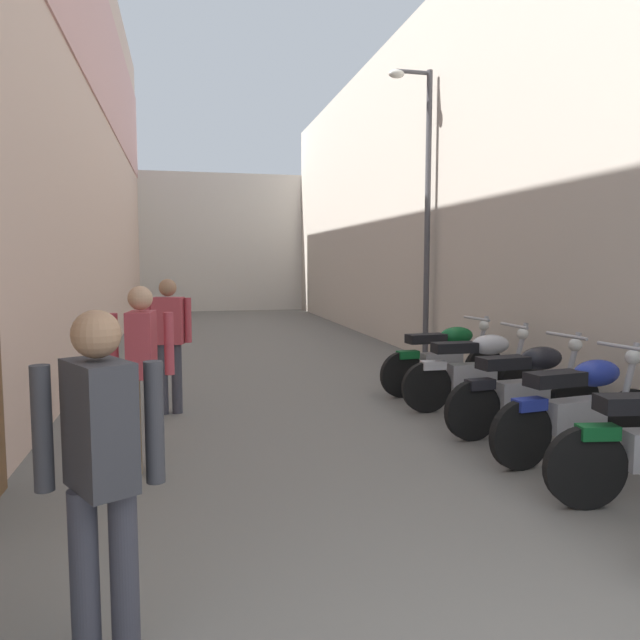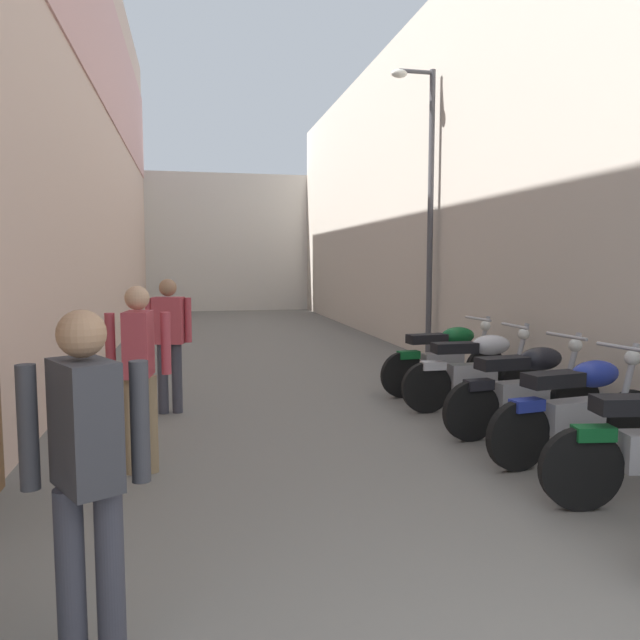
{
  "view_description": "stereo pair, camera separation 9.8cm",
  "coord_description": "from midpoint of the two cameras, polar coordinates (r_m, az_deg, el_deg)",
  "views": [
    {
      "loc": [
        -1.47,
        -1.09,
        1.76
      ],
      "look_at": [
        0.15,
        6.0,
        1.07
      ],
      "focal_mm": 34.1,
      "sensor_mm": 36.0,
      "label": 1
    },
    {
      "loc": [
        -1.37,
        -1.11,
        1.76
      ],
      "look_at": [
        0.15,
        6.0,
        1.07
      ],
      "focal_mm": 34.1,
      "sensor_mm": 36.0,
      "label": 2
    }
  ],
  "objects": [
    {
      "name": "building_left",
      "position": [
        11.94,
        -20.71,
        16.85
      ],
      "size": [
        0.45,
        21.01,
        8.29
      ],
      "color": "beige",
      "rests_on": "ground"
    },
    {
      "name": "pedestrian_by_doorway",
      "position": [
        2.77,
        -20.1,
        -12.67
      ],
      "size": [
        0.52,
        0.39,
        1.57
      ],
      "color": "#383842",
      "rests_on": "ground"
    },
    {
      "name": "ground_plane",
      "position": [
        9.87,
        -3.63,
        -4.83
      ],
      "size": [
        37.01,
        37.01,
        0.0
      ],
      "primitive_type": "plane",
      "color": "#66635E"
    },
    {
      "name": "building_far_end",
      "position": [
        23.16,
        -8.63,
        7.13
      ],
      "size": [
        8.76,
        2.0,
        4.91
      ],
      "primitive_type": "cube",
      "color": "beige",
      "rests_on": "ground"
    },
    {
      "name": "motorcycle_fourth",
      "position": [
        6.55,
        19.17,
        -5.95
      ],
      "size": [
        1.85,
        0.58,
        1.04
      ],
      "color": "black",
      "rests_on": "ground"
    },
    {
      "name": "motorcycle_sixth",
      "position": [
        8.27,
        12.08,
        -3.44
      ],
      "size": [
        1.85,
        0.58,
        1.04
      ],
      "color": "black",
      "rests_on": "ground"
    },
    {
      "name": "motorcycle_fifth",
      "position": [
        7.47,
        14.88,
        -4.44
      ],
      "size": [
        1.85,
        0.58,
        1.04
      ],
      "color": "black",
      "rests_on": "ground"
    },
    {
      "name": "street_lamp",
      "position": [
        10.86,
        10.18,
        11.44
      ],
      "size": [
        0.79,
        0.18,
        5.01
      ],
      "color": "#47474C",
      "rests_on": "ground"
    },
    {
      "name": "building_right",
      "position": [
        12.53,
        9.26,
        12.01
      ],
      "size": [
        0.45,
        21.01,
        6.41
      ],
      "color": "beige",
      "rests_on": "ground"
    },
    {
      "name": "pedestrian_further_down",
      "position": [
        7.23,
        -13.62,
        -1.4
      ],
      "size": [
        0.52,
        0.28,
        1.57
      ],
      "color": "#383842",
      "rests_on": "ground"
    },
    {
      "name": "motorcycle_third",
      "position": [
        5.85,
        23.55,
        -7.45
      ],
      "size": [
        1.84,
        0.58,
        1.04
      ],
      "color": "black",
      "rests_on": "ground"
    },
    {
      "name": "pedestrian_mid_alley",
      "position": [
        5.23,
        -16.11,
        -4.06
      ],
      "size": [
        0.52,
        0.36,
        1.57
      ],
      "color": "#8C7251",
      "rests_on": "ground"
    }
  ]
}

